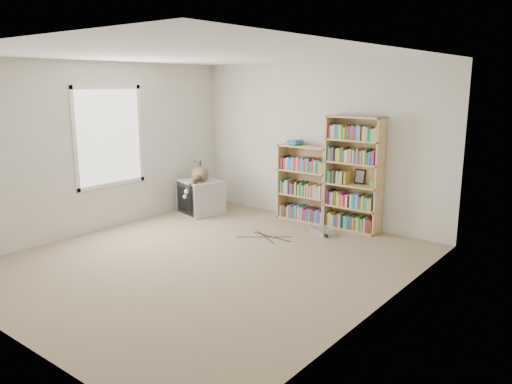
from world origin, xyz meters
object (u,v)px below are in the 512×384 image
Objects in this scene: bookcase_short at (305,187)px; cat at (198,176)px; dvd_player at (323,231)px; crt_tv at (201,197)px; bookcase_tall at (354,176)px.

cat is at bearing -152.73° from bookcase_short.
dvd_player is at bearing 43.88° from cat.
bookcase_short is 0.97m from dvd_player.
cat is at bearing -68.83° from crt_tv.
dvd_player is (2.26, 0.25, -0.25)m from crt_tv.
crt_tv reaches higher than dvd_player.
cat reaches higher than dvd_player.
crt_tv is at bearing 130.77° from cat.
bookcase_short is (1.60, 0.82, -0.11)m from cat.
bookcase_tall is at bearing 54.21° from cat.
cat is at bearing -148.30° from dvd_player.
dvd_player is (-0.21, -0.50, -0.78)m from bookcase_tall.
bookcase_short is at bearing 41.28° from crt_tv.
cat is (0.01, -0.07, 0.38)m from crt_tv.
bookcase_short is (-0.87, 0.00, -0.27)m from bookcase_tall.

